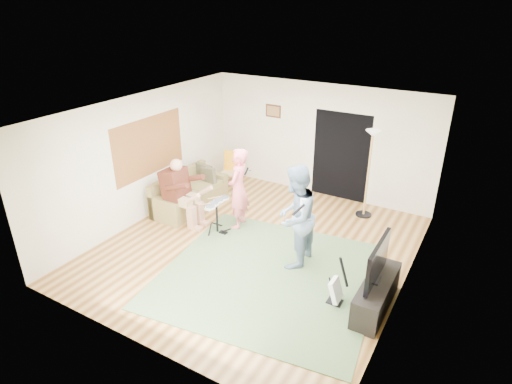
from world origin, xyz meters
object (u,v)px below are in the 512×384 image
Objects in this scene: dining_chair at (230,176)px; guitar_spare at (336,290)px; sofa at (188,196)px; torchiere_lamp at (370,159)px; guitarist at (295,217)px; television at (378,261)px; tv_cabinet at (376,294)px; drum_kit at (217,218)px; singer at (238,189)px.

guitar_spare is at bearing -49.84° from dining_chair.
guitar_spare is at bearing -20.41° from sofa.
guitarist is at bearing -102.23° from torchiere_lamp.
guitar_spare is at bearing -157.33° from television.
sofa reaches higher than tv_cabinet.
guitarist is 2.02× the size of dining_chair.
television is (1.06, -2.96, -0.49)m from torchiere_lamp.
guitarist reaches higher than drum_kit.
sofa is at bearing -110.12° from singer.
torchiere_lamp is 2.08× the size of dining_chair.
guitar_spare is at bearing 55.01° from guitarist.
dining_chair is at bearing 148.64° from television.
guitar_spare is at bearing -17.41° from drum_kit.
guitar_spare is 0.84× the size of television.
drum_kit is 3.45m from torchiere_lamp.
torchiere_lamp is at bearing 110.49° from tv_cabinet.
sofa is at bearing -115.06° from dining_chair.
guitarist reaches higher than singer.
guitarist is 1.46m from guitar_spare.
tv_cabinet is at bearing 71.73° from guitarist.
dining_chair is (-1.24, 1.57, -0.53)m from singer.
tv_cabinet is (4.79, -1.35, -0.01)m from sofa.
television is at bearing -15.90° from sofa.
television is at bearing -180.00° from tv_cabinet.
drum_kit is at bearing 168.70° from tv_cabinet.
tv_cabinet is (1.11, -2.96, -1.09)m from torchiere_lamp.
guitar_spare is (2.93, -0.92, -0.07)m from drum_kit.
drum_kit reaches higher than tv_cabinet.
drum_kit is 0.69× the size of television.
tv_cabinet is at bearing -11.30° from drum_kit.
dining_chair is 5.23m from television.
dining_chair is at bearing -175.76° from torchiere_lamp.
guitarist is 1.85m from tv_cabinet.
singer is 1.75m from guitarist.
tv_cabinet is at bearing 20.87° from guitar_spare.
sofa is 4.50m from guitar_spare.
guitarist is (1.85, -0.23, 0.64)m from drum_kit.
drum_kit is 0.83× the size of guitar_spare.
guitar_spare is (4.21, -1.57, -0.01)m from sofa.
television is at bearing -70.36° from torchiere_lamp.
guitar_spare reaches higher than drum_kit.
singer is at bearing -64.66° from dining_chair.
television reaches higher than drum_kit.
guitar_spare is at bearing -80.46° from torchiere_lamp.
torchiere_lamp is 1.88× the size of television.
television reaches higher than tv_cabinet.
guitarist is 0.97× the size of torchiere_lamp.
singer is at bearing -139.75° from torchiere_lamp.
torchiere_lamp is at bearing -8.86° from dining_chair.
torchiere_lamp is 3.18m from television.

